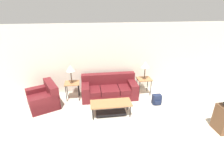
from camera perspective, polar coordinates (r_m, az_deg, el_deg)
wall_back at (r=6.73m, az=0.81°, el=8.30°), size 8.92×0.06×2.60m
couch at (r=6.53m, az=-0.93°, el=-1.72°), size 2.02×0.92×0.82m
armchair at (r=6.38m, az=-21.29°, el=-4.35°), size 1.25×1.33×0.80m
coffee_table at (r=5.45m, az=-0.35°, el=-7.16°), size 1.26×0.52×0.44m
side_table_left at (r=6.42m, az=-12.90°, el=-0.18°), size 0.52×0.46×0.64m
side_table_right at (r=6.71m, az=10.44°, el=1.17°), size 0.52×0.46×0.64m
table_lamp_left at (r=6.20m, az=-13.43°, el=4.96°), size 0.33×0.33×0.66m
table_lamp_right at (r=6.50m, az=10.86°, el=6.13°), size 0.33×0.33×0.66m
backpack at (r=6.29m, az=14.42°, el=-4.95°), size 0.30×0.27×0.35m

